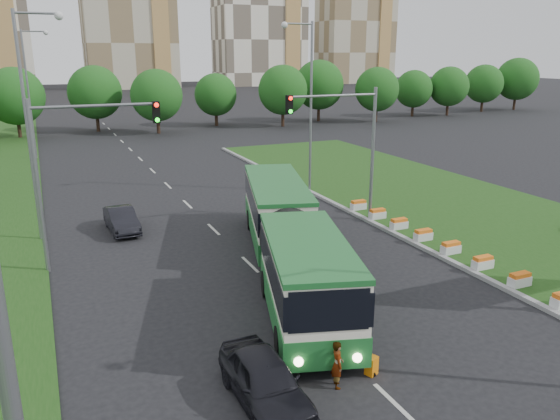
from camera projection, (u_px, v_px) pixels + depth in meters
name	position (u px, v px, depth m)	size (l,w,h in m)	color
ground	(370.00, 303.00, 22.39)	(360.00, 360.00, 0.00)	black
grass_median	(476.00, 214.00, 34.44)	(14.00, 60.00, 0.15)	#1B4313
median_kerb	(383.00, 228.00, 31.75)	(0.30, 60.00, 0.18)	gray
lane_markings	(180.00, 197.00, 38.81)	(0.20, 100.00, 0.01)	#B1B1AA
flower_planters	(466.00, 255.00, 26.54)	(1.10, 20.30, 0.60)	silver
traffic_mast_median	(350.00, 135.00, 31.55)	(5.76, 0.32, 8.00)	slate
traffic_mast_left	(73.00, 157.00, 24.79)	(5.76, 0.32, 8.00)	slate
street_lamps	(221.00, 131.00, 28.36)	(36.00, 60.00, 12.00)	slate
tree_line	(211.00, 95.00, 73.37)	(120.00, 8.00, 9.00)	#154612
apartment_tower_east	(259.00, 7.00, 169.07)	(27.00, 15.00, 47.00)	silver
midrise_east	(356.00, 22.00, 183.61)	(24.00, 14.00, 40.00)	#BAB295
articulated_bus	(283.00, 236.00, 25.00)	(2.79, 17.91, 2.95)	silver
car_left_near	(265.00, 381.00, 15.83)	(1.75, 4.35, 1.48)	black
car_left_far	(122.00, 220.00, 31.30)	(1.44, 4.14, 1.36)	black
pedestrian	(337.00, 364.00, 16.61)	(0.56, 0.37, 1.53)	gray
shopping_trolley	(371.00, 366.00, 17.37)	(0.36, 0.38, 0.62)	orange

